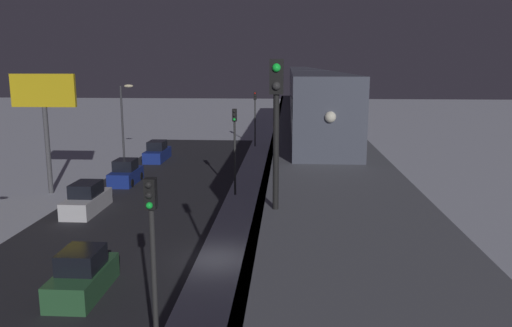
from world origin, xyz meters
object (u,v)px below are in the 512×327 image
Objects in this scene: traffic_light_near at (153,252)px; commercial_billboard at (44,102)px; rail_signal at (276,109)px; traffic_light_mid at (235,139)px; traffic_light_far at (255,111)px; sedan_blue_2 at (157,152)px; sedan_green at (83,276)px; sedan_white at (87,200)px; subway_train at (303,83)px; sedan_blue at (126,174)px.

commercial_billboard is (13.94, -22.37, 2.63)m from traffic_light_near.
rail_signal reaches higher than traffic_light_mid.
traffic_light_far is at bearing -85.55° from rail_signal.
sedan_blue_2 is at bearing -54.96° from traffic_light_mid.
sedan_blue_2 is (4.60, -30.25, 0.00)m from sedan_green.
sedan_blue_2 is at bearing 45.67° from traffic_light_far.
traffic_light_near is 1.00× the size of traffic_light_far.
traffic_light_near is at bearing -8.20° from rail_signal.
commercial_billboard is (13.94, 0.41, 2.63)m from traffic_light_mid.
rail_signal is 39.51m from sedan_blue_2.
sedan_green is 0.86× the size of sedan_white.
sedan_blue is at bearing 48.67° from subway_train.
traffic_light_mid is 22.78m from traffic_light_far.
sedan_green and sedan_white have the same top height.
sedan_white is 8.91m from commercial_billboard.
traffic_light_far is at bearing -115.34° from sedan_blue.
sedan_blue is 8.41m from commercial_billboard.
traffic_light_mid is at bearing -178.32° from commercial_billboard.
traffic_light_far is (-9.30, -9.52, 3.40)m from sedan_blue_2.
subway_train is 18.52× the size of rail_signal.
rail_signal reaches higher than commercial_billboard.
traffic_light_mid is at bearing -151.56° from sedan_white.
sedan_white is 11.11m from traffic_light_mid.
sedan_white is 0.73× the size of traffic_light_far.
sedan_blue_2 is 0.74× the size of traffic_light_far.
commercial_billboard is (9.24, -16.58, 6.03)m from sedan_green.
traffic_light_near is 1.00× the size of traffic_light_mid.
sedan_blue is at bearing 102.87° from sedan_green.
traffic_light_far is 27.19m from commercial_billboard.
commercial_billboard reaches higher than traffic_light_far.
traffic_light_near is (3.58, -0.52, -4.24)m from rail_signal.
sedan_blue is at bearing 90.00° from sedan_blue_2.
sedan_blue_2 is (0.00, -18.30, 0.00)m from sedan_white.
traffic_light_near is at bearing 82.65° from subway_train.
traffic_light_mid is 1.00× the size of traffic_light_far.
traffic_light_far is at bearing -121.01° from commercial_billboard.
sedan_blue is 0.88× the size of sedan_white.
rail_signal is at bearing 127.44° from commercial_billboard.
traffic_light_far reaches higher than sedan_green.
traffic_light_far is at bearing 83.26° from sedan_green.
traffic_light_mid is at bearing 125.04° from sedan_blue_2.
sedan_green is at bearing 102.87° from sedan_blue.
traffic_light_far is (-9.30, -27.82, 3.40)m from sedan_white.
sedan_white is at bearing 90.00° from sedan_blue_2.
traffic_light_near is (-9.30, 17.75, 3.40)m from sedan_white.
traffic_light_near is 26.49m from commercial_billboard.
sedan_green is at bearing 98.65° from sedan_blue_2.
traffic_light_far is (0.00, -22.78, 0.00)m from traffic_light_mid.
rail_signal is at bearing 171.80° from traffic_light_near.
commercial_billboard is (4.64, 3.56, 6.04)m from sedan_blue.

